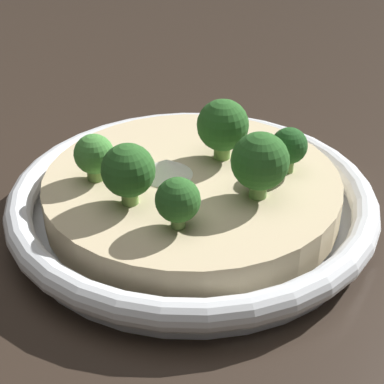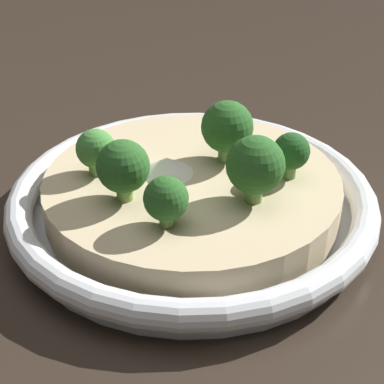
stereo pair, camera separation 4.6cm
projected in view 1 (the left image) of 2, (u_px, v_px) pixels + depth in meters
name	position (u px, v px, depth m)	size (l,w,h in m)	color
ground_plane	(192.00, 217.00, 0.47)	(6.00, 6.00, 0.00)	#2D231C
risotto_bowl	(192.00, 197.00, 0.46)	(0.29, 0.29, 0.04)	silver
cheese_sprinkle	(166.00, 167.00, 0.45)	(0.04, 0.04, 0.01)	white
broccoli_front_right	(94.00, 155.00, 0.44)	(0.03, 0.03, 0.04)	#759E4C
broccoli_back	(178.00, 201.00, 0.38)	(0.03, 0.03, 0.04)	#668E47
broccoli_front_left	(223.00, 126.00, 0.46)	(0.04, 0.04, 0.05)	#759E4C
broccoli_back_left	(260.00, 162.00, 0.41)	(0.04, 0.04, 0.05)	#668E47
broccoli_left	(289.00, 147.00, 0.45)	(0.03, 0.03, 0.04)	#668E47
broccoli_right	(128.00, 171.00, 0.41)	(0.04, 0.04, 0.05)	#759E4C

